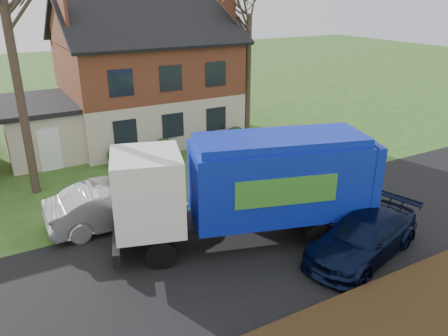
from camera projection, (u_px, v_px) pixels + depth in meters
ground at (239, 253)px, 14.56m from camera, size 120.00×120.00×0.00m
road at (239, 252)px, 14.56m from camera, size 80.00×7.00×0.02m
main_house at (138, 68)px, 25.00m from camera, size 12.95×8.95×9.26m
garbage_truck at (252, 183)px, 14.52m from camera, size 9.06×4.74×3.75m
silver_sedan at (116, 204)px, 16.09m from camera, size 5.03×1.77×1.66m
navy_wagon at (363, 236)px, 14.17m from camera, size 5.23×3.19×1.42m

